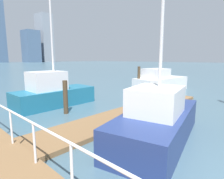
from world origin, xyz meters
name	(u,v)px	position (x,y,z in m)	size (l,w,h in m)	color
floating_dock	(131,113)	(2.83, 7.15, 0.09)	(12.65, 2.00, 0.18)	olive
dock_piling_0	(65,97)	(0.50, 9.90, 0.92)	(0.26, 0.26, 1.84)	#473826
dock_piling_1	(139,79)	(8.73, 10.87, 1.16)	(0.25, 0.25, 2.31)	#473826
moored_boat_2	(157,120)	(0.93, 4.50, 0.77)	(5.66, 3.16, 6.90)	navy
moored_boat_3	(160,82)	(10.84, 9.92, 0.82)	(5.84, 2.96, 6.34)	white
moored_boat_4	(152,76)	(17.78, 14.94, 0.64)	(4.91, 2.31, 1.66)	beige
moored_boat_5	(53,92)	(0.91, 12.00, 0.86)	(5.08, 2.02, 9.78)	#1E6B8C
skyline_tower_6	(31,46)	(61.98, 154.37, 12.60)	(10.69, 12.10, 25.19)	slate
skyline_tower_7	(45,38)	(76.55, 159.48, 20.35)	(10.32, 13.17, 40.70)	#8C939E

